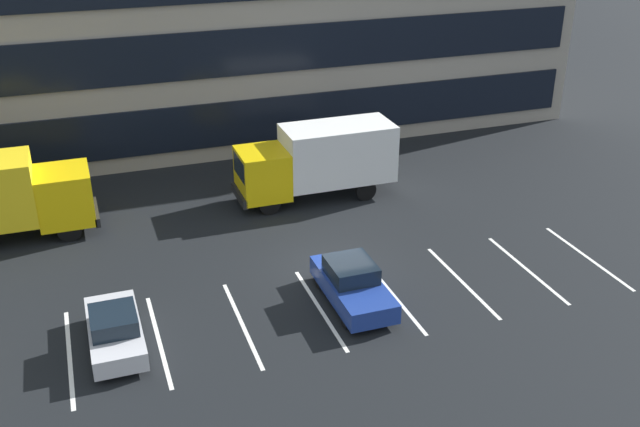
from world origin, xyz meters
TOP-DOWN VIEW (x-y plane):
  - ground_plane at (0.00, 0.00)m, footprint 120.00×120.00m
  - office_building at (0.00, 17.95)m, footprint 38.34×11.22m
  - lot_markings at (0.00, -2.56)m, footprint 19.74×5.40m
  - box_truck_yellow at (1.69, 6.44)m, footprint 7.29×2.41m
  - sedan_navy at (-0.17, -2.49)m, footprint 1.77×4.24m
  - sedan_silver at (-8.32, -2.51)m, footprint 1.63×3.90m

SIDE VIEW (x-z plane):
  - ground_plane at x=0.00m, z-range 0.00..0.00m
  - lot_markings at x=0.00m, z-range 0.00..0.01m
  - sedan_silver at x=-8.32m, z-range -0.04..1.36m
  - sedan_navy at x=-0.17m, z-range -0.04..1.48m
  - box_truck_yellow at x=1.69m, z-range 0.21..3.59m
  - office_building at x=0.00m, z-range 0.00..14.40m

